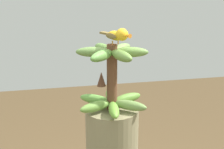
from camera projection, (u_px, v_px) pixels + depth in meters
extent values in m
cylinder|color=brown|center=(112.00, 78.00, 1.26)|extent=(0.04, 0.04, 0.28)
ellipsoid|color=olive|center=(110.00, 95.00, 1.37)|extent=(0.15, 0.06, 0.04)
ellipsoid|color=#5F9B3D|center=(95.00, 99.00, 1.32)|extent=(0.12, 0.14, 0.04)
ellipsoid|color=#6B993F|center=(96.00, 107.00, 1.24)|extent=(0.09, 0.15, 0.04)
ellipsoid|color=#669C34|center=(114.00, 110.00, 1.21)|extent=(0.15, 0.06, 0.04)
ellipsoid|color=olive|center=(130.00, 105.00, 1.26)|extent=(0.12, 0.14, 0.04)
ellipsoid|color=#5C8B33|center=(127.00, 98.00, 1.33)|extent=(0.09, 0.15, 0.04)
ellipsoid|color=#669344|center=(104.00, 49.00, 1.29)|extent=(0.15, 0.08, 0.04)
ellipsoid|color=olive|center=(94.00, 52.00, 1.23)|extent=(0.07, 0.15, 0.04)
ellipsoid|color=#5D9241|center=(102.00, 56.00, 1.17)|extent=(0.13, 0.13, 0.04)
ellipsoid|color=olive|center=(121.00, 56.00, 1.16)|extent=(0.15, 0.08, 0.04)
ellipsoid|color=#699343|center=(131.00, 52.00, 1.22)|extent=(0.07, 0.15, 0.04)
ellipsoid|color=olive|center=(121.00, 49.00, 1.29)|extent=(0.13, 0.13, 0.04)
cone|color=#4C2D1E|center=(101.00, 79.00, 1.25)|extent=(0.04, 0.04, 0.06)
cylinder|color=#C68933|center=(113.00, 43.00, 1.21)|extent=(0.01, 0.01, 0.02)
cylinder|color=#C68933|center=(118.00, 42.00, 1.22)|extent=(0.01, 0.00, 0.02)
ellipsoid|color=gold|center=(116.00, 36.00, 1.21)|extent=(0.09, 0.08, 0.04)
ellipsoid|color=brown|center=(111.00, 36.00, 1.20)|extent=(0.06, 0.04, 0.02)
ellipsoid|color=brown|center=(119.00, 35.00, 1.22)|extent=(0.06, 0.04, 0.02)
cube|color=brown|center=(105.00, 33.00, 1.26)|extent=(0.06, 0.04, 0.01)
sphere|color=gold|center=(122.00, 35.00, 1.18)|extent=(0.05, 0.05, 0.05)
sphere|color=black|center=(127.00, 33.00, 1.18)|extent=(0.01, 0.01, 0.01)
cone|color=orange|center=(128.00, 36.00, 1.15)|extent=(0.03, 0.03, 0.02)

